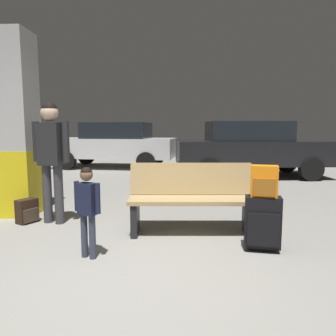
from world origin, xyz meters
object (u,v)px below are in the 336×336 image
suitcase (263,222)px  parked_car_far (114,144)px  parked_car_near (251,147)px  adult (51,149)px  backpack_bright (264,182)px  structural_pillar (15,126)px  child (87,202)px  backpack_dark_floor (27,211)px  bench (192,199)px

suitcase → parked_car_far: bearing=113.3°
suitcase → parked_car_far: parked_car_far is taller
parked_car_near → adult: bearing=-128.8°
adult → backpack_bright: bearing=-19.0°
backpack_bright → adult: size_ratio=0.20×
structural_pillar → child: 2.43m
backpack_bright → parked_car_near: size_ratio=0.08×
backpack_bright → child: (-1.85, -0.28, -0.18)m
structural_pillar → suitcase: bearing=-22.0°
backpack_bright → adult: (-2.70, 0.93, 0.28)m
backpack_dark_floor → parked_car_far: parked_car_far is taller
child → adult: size_ratio=0.56×
structural_pillar → parked_car_near: 6.07m
bench → child: 1.41m
bench → backpack_dark_floor: (-2.32, 0.32, -0.28)m
backpack_bright → parked_car_far: bearing=113.3°
bench → parked_car_far: parked_car_far is taller
bench → backpack_dark_floor: size_ratio=4.77×
backpack_bright → child: child is taller
adult → parked_car_near: bearing=51.2°
backpack_bright → parked_car_far: 8.02m
backpack_bright → suitcase: bearing=50.3°
structural_pillar → backpack_dark_floor: size_ratio=8.15×
structural_pillar → parked_car_near: size_ratio=0.66×
bench → parked_car_near: size_ratio=0.38×
structural_pillar → parked_car_near: bearing=43.0°
structural_pillar → backpack_dark_floor: bearing=-53.6°
parked_car_near → parked_car_far: (-4.16, 1.85, 0.00)m
parked_car_far → structural_pillar: bearing=-92.4°
bench → backpack_bright: backpack_bright is taller
structural_pillar → backpack_bright: bearing=-22.0°
adult → parked_car_far: size_ratio=0.40×
bench → backpack_dark_floor: bench is taller
suitcase → adult: bearing=161.1°
child → parked_car_far: size_ratio=0.22×
child → parked_car_far: bearing=99.8°
adult → parked_car_near: size_ratio=0.40×
backpack_bright → parked_car_far: (-3.18, 7.36, 0.03)m
bench → backpack_bright: size_ratio=4.77×
structural_pillar → adult: structural_pillar is taller
structural_pillar → adult: size_ratio=1.64×
structural_pillar → suitcase: (3.43, -1.39, -1.05)m
structural_pillar → bench: size_ratio=1.71×
backpack_bright → parked_car_far: size_ratio=0.08×
suitcase → backpack_bright: 0.45m
backpack_bright → adult: adult is taller
structural_pillar → parked_car_far: 6.01m
backpack_bright → backpack_dark_floor: 3.27m
structural_pillar → adult: bearing=-32.4°
adult → backpack_dark_floor: size_ratio=4.98×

